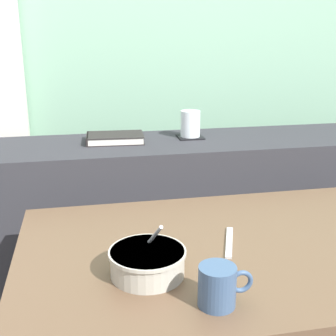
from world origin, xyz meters
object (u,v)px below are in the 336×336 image
object	(u,v)px
closed_book	(115,138)
soup_bowl	(148,262)
coaster_square	(190,137)
breakfast_table	(241,280)
fork_utensil	(229,242)
ceramic_mug	(218,286)
juice_glass	(190,125)

from	to	relation	value
closed_book	soup_bowl	distance (m)	0.81
coaster_square	closed_book	world-z (taller)	closed_book
breakfast_table	fork_utensil	world-z (taller)	fork_utensil
coaster_square	ceramic_mug	distance (m)	0.98
fork_utensil	ceramic_mug	size ratio (longest dim) A/B	1.50
juice_glass	soup_bowl	bearing A→B (deg)	-110.21
juice_glass	ceramic_mug	xyz separation A→B (m)	(-0.18, -0.96, -0.13)
coaster_square	breakfast_table	bearing A→B (deg)	-92.90
coaster_square	juice_glass	size ratio (longest dim) A/B	0.96
soup_bowl	ceramic_mug	bearing A→B (deg)	-49.63
breakfast_table	coaster_square	distance (m)	0.75
closed_book	ceramic_mug	xyz separation A→B (m)	(0.12, -0.94, -0.09)
closed_book	fork_utensil	bearing A→B (deg)	-71.22
juice_glass	fork_utensil	bearing A→B (deg)	-95.63
breakfast_table	soup_bowl	size ratio (longest dim) A/B	6.48
breakfast_table	fork_utensil	distance (m)	0.11
closed_book	ceramic_mug	size ratio (longest dim) A/B	2.00
soup_bowl	fork_utensil	xyz separation A→B (m)	(0.23, 0.11, -0.03)
juice_glass	closed_book	distance (m)	0.31
breakfast_table	soup_bowl	bearing A→B (deg)	-159.44
juice_glass	ceramic_mug	bearing A→B (deg)	-100.65
breakfast_table	juice_glass	size ratio (longest dim) A/B	11.05
ceramic_mug	breakfast_table	bearing A→B (deg)	59.13
juice_glass	closed_book	world-z (taller)	juice_glass
closed_book	fork_utensil	distance (m)	0.74
breakfast_table	juice_glass	bearing A→B (deg)	87.10
breakfast_table	ceramic_mug	world-z (taller)	ceramic_mug
breakfast_table	coaster_square	world-z (taller)	coaster_square
breakfast_table	ceramic_mug	bearing A→B (deg)	-120.87
closed_book	fork_utensil	size ratio (longest dim) A/B	1.33
ceramic_mug	closed_book	bearing A→B (deg)	97.50
soup_bowl	breakfast_table	bearing A→B (deg)	20.56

